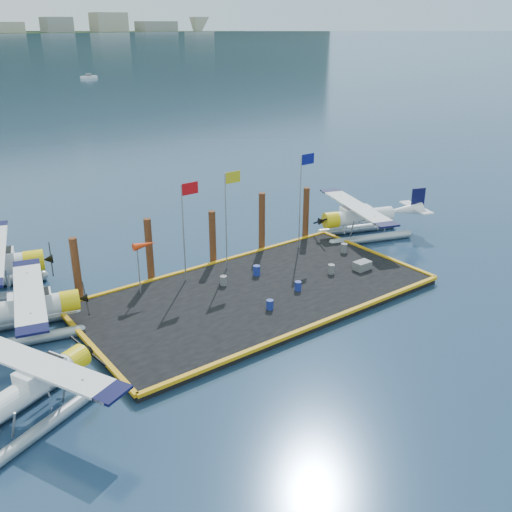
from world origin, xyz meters
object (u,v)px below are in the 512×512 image
Objects in this scene: drum_4 at (344,248)px; piling_2 at (213,239)px; seaplane_b at (24,311)px; flagpole_blue at (303,187)px; drum_0 at (224,281)px; seaplane_d at (360,219)px; drum_5 at (257,270)px; piling_3 at (262,224)px; flagpole_yellow at (228,206)px; seaplane_a at (35,388)px; piling_1 at (149,252)px; drum_3 at (270,305)px; crate at (362,265)px; piling_4 at (306,215)px; flagpole_red at (186,217)px; windsock at (145,246)px; piling_0 at (77,272)px; drum_1 at (298,286)px; drum_2 at (331,269)px.

piling_2 is at bearing 152.81° from drum_4.
flagpole_blue is (18.68, 0.22, 3.30)m from seaplane_b.
seaplane_b is at bearing 171.15° from drum_0.
drum_5 is at bearing 116.61° from seaplane_d.
flagpole_yellow is at bearing -157.15° from piling_3.
piling_3 is at bearing 91.51° from seaplane_a.
piling_1 is (9.54, 8.74, 0.77)m from seaplane_a.
seaplane_a is at bearing -167.99° from drum_4.
drum_3 is (0.30, -4.08, -0.01)m from drum_0.
piling_4 is (1.21, 6.83, 1.33)m from crate.
piling_3 is (5.23, 7.60, 1.47)m from drum_3.
flagpole_red reaches higher than seaplane_a.
seaplane_d is (24.10, -0.15, 0.09)m from seaplane_b.
windsock reaches higher than seaplane_d.
flagpole_blue reaches higher than seaplane_a.
piling_2 is at bearing 97.21° from flagpole_yellow.
flagpole_blue is 1.71× the size of piling_2.
windsock is at bearing -24.73° from piling_0.
piling_3 is at bearing 69.94° from drum_1.
seaplane_b is 2.36× the size of piling_2.
crate is at bearing -45.17° from piling_2.
seaplane_a is 21.72m from flagpole_blue.
piling_4 reaches higher than windsock.
piling_1 is (-5.40, 3.54, 1.39)m from drum_5.
piling_1 reaches higher than seaplane_a.
drum_3 is 0.88× the size of drum_5.
piling_0 is at bearing 102.80° from seaplane_d.
crate is 0.17× the size of flagpole_yellow.
piling_3 is (6.79, 1.60, -2.25)m from flagpole_red.
piling_3 is (-7.61, 1.97, 0.67)m from seaplane_d.
piling_2 is at bearing 134.83° from crate.
piling_2 is (-6.79, 6.83, 1.23)m from crate.
seaplane_d is at bearing 8.35° from drum_5.
seaplane_b is 16.60m from piling_3.
flagpole_yellow is at bearing -18.79° from piling_1.
drum_5 is 0.15× the size of piling_1.
drum_0 is 4.09m from drum_3.
flagpole_yellow reaches higher than drum_4.
seaplane_a is 1.94× the size of piling_3.
drum_5 is 0.15× the size of piling_3.
seaplane_a reaches higher than drum_4.
seaplane_d reaches higher than drum_3.
flagpole_red is (9.69, 0.22, 3.01)m from seaplane_b.
seaplane_b is 2.09× the size of piling_3.
drum_0 is 0.09× the size of flagpole_yellow.
drum_2 is 0.09× the size of flagpole_blue.
flagpole_yellow reaches higher than piling_3.
seaplane_a is 16.25m from flagpole_yellow.
drum_0 is 8.95m from crate.
crate is at bearing -23.39° from piling_0.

